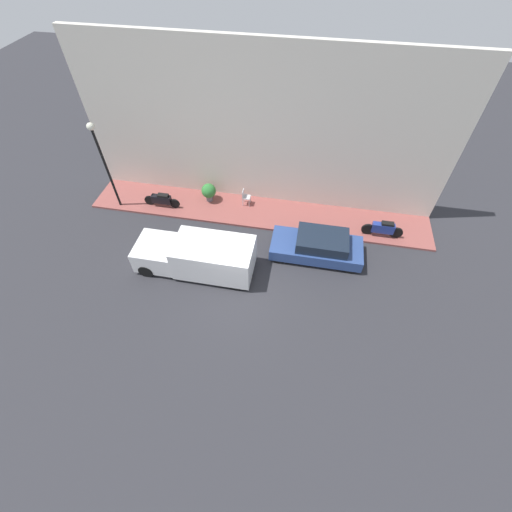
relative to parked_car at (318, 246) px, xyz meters
The scene contains 10 objects.
ground_plane 4.11m from the parked_car, 125.81° to the left, with size 60.00×60.00×0.00m, color #2D2D33.
sidewalk 4.13m from the parked_car, 53.56° to the left, with size 2.40×17.86×0.11m.
building_facade 6.03m from the parked_car, 41.04° to the left, with size 0.30×17.86×7.95m.
parked_car is the anchor object (origin of this frame).
delivery_van 5.57m from the parked_car, 108.95° to the left, with size 1.90×5.28×1.69m.
motorcycle_blue 3.54m from the parked_car, 59.75° to the right, with size 0.30×1.98×0.88m.
motorcycle_black 8.61m from the parked_car, 77.03° to the left, with size 0.30×1.95×0.79m.
streetlamp 11.15m from the parked_car, 81.40° to the left, with size 0.35×0.35×4.67m.
potted_plant 6.70m from the parked_car, 64.61° to the left, with size 0.78×0.78×1.03m.
cafe_chair 4.99m from the parked_car, 54.32° to the left, with size 0.40×0.40×0.89m.
Camera 1 is at (-8.74, -2.42, 12.28)m, focal length 24.00 mm.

